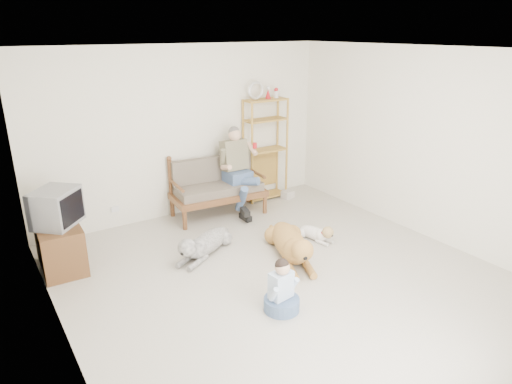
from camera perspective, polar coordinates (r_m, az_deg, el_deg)
floor at (r=5.70m, az=3.95°, el=-10.97°), size 5.50×5.50×0.00m
ceiling at (r=4.91m, az=4.72°, el=17.26°), size 5.50×5.50×0.00m
wall_back at (r=7.44m, az=-8.79°, el=7.43°), size 5.00×0.00×5.00m
wall_left at (r=4.20m, az=-23.95°, el=-3.81°), size 0.00×5.50×5.50m
wall_right at (r=6.91m, az=21.07°, el=5.40°), size 0.00×5.50×5.50m
loveseat at (r=7.48m, az=-4.98°, el=0.79°), size 1.56×0.84×0.95m
man at (r=7.38m, az=-2.00°, el=1.99°), size 0.54×0.78×1.26m
etagere at (r=8.05m, az=1.16°, el=5.43°), size 0.79×0.35×2.09m
book_stack at (r=8.30m, az=3.99°, el=-0.31°), size 0.24×0.19×0.13m
tv_stand at (r=6.36m, az=-23.36°, el=-6.21°), size 0.54×0.92×0.60m
crt_tv at (r=6.14m, az=-23.68°, el=-1.78°), size 0.70×0.70×0.46m
wall_outlet at (r=7.32m, az=-17.21°, el=-2.06°), size 0.12×0.02×0.08m
golden_retriever at (r=6.13m, az=4.47°, el=-6.53°), size 0.79×1.54×0.49m
shaggy_dog at (r=6.25m, az=-6.55°, el=-6.47°), size 1.15×0.77×0.39m
terrier at (r=6.69m, az=7.71°, el=-5.12°), size 0.30×0.71×0.27m
child at (r=5.06m, az=3.21°, el=-12.35°), size 0.39×0.39×0.62m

